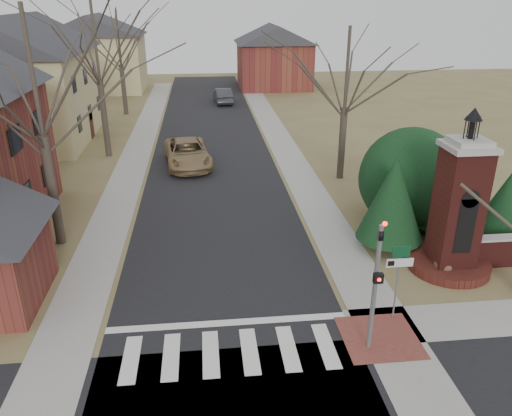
{
  "coord_description": "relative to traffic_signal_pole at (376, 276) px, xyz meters",
  "views": [
    {
      "loc": [
        -0.54,
        -11.52,
        10.12
      ],
      "look_at": [
        1.36,
        6.0,
        2.56
      ],
      "focal_mm": 35.0,
      "sensor_mm": 36.0,
      "label": 1
    }
  ],
  "objects": [
    {
      "name": "ground",
      "position": [
        -4.3,
        -0.57,
        -2.59
      ],
      "size": [
        120.0,
        120.0,
        0.0
      ],
      "primitive_type": "plane",
      "color": "brown",
      "rests_on": "ground"
    },
    {
      "name": "main_street",
      "position": [
        -4.3,
        21.43,
        -2.58
      ],
      "size": [
        8.0,
        70.0,
        0.01
      ],
      "primitive_type": "cube",
      "color": "black",
      "rests_on": "ground"
    },
    {
      "name": "crosswalk_zone",
      "position": [
        -4.3,
        0.23,
        -2.58
      ],
      "size": [
        8.0,
        2.2,
        0.02
      ],
      "primitive_type": "cube",
      "color": "silver",
      "rests_on": "ground"
    },
    {
      "name": "stop_bar",
      "position": [
        -4.3,
        1.73,
        -2.58
      ],
      "size": [
        8.0,
        0.35,
        0.02
      ],
      "primitive_type": "cube",
      "color": "silver",
      "rests_on": "ground"
    },
    {
      "name": "sidewalk_right_main",
      "position": [
        0.9,
        21.43,
        -2.58
      ],
      "size": [
        2.0,
        60.0,
        0.02
      ],
      "primitive_type": "cube",
      "color": "gray",
      "rests_on": "ground"
    },
    {
      "name": "sidewalk_left",
      "position": [
        -9.5,
        21.43,
        -2.58
      ],
      "size": [
        2.0,
        60.0,
        0.02
      ],
      "primitive_type": "cube",
      "color": "gray",
      "rests_on": "ground"
    },
    {
      "name": "curb_apron",
      "position": [
        0.5,
        0.43,
        -2.57
      ],
      "size": [
        2.4,
        2.4,
        0.02
      ],
      "primitive_type": "cube",
      "color": "brown",
      "rests_on": "ground"
    },
    {
      "name": "traffic_signal_pole",
      "position": [
        0.0,
        0.0,
        0.0
      ],
      "size": [
        0.28,
        0.41,
        4.5
      ],
      "color": "slate",
      "rests_on": "ground"
    },
    {
      "name": "sign_post",
      "position": [
        1.29,
        1.41,
        -0.64
      ],
      "size": [
        0.9,
        0.07,
        2.75
      ],
      "color": "slate",
      "rests_on": "ground"
    },
    {
      "name": "brick_gate_monument",
      "position": [
        4.7,
        4.42,
        -0.42
      ],
      "size": [
        3.2,
        3.2,
        6.47
      ],
      "color": "#531C18",
      "rests_on": "ground"
    },
    {
      "name": "house_stucco_left",
      "position": [
        -17.8,
        26.42,
        2.01
      ],
      "size": [
        9.8,
        12.8,
        9.28
      ],
      "color": "tan",
      "rests_on": "ground"
    },
    {
      "name": "house_distant_left",
      "position": [
        -16.31,
        47.42,
        1.66
      ],
      "size": [
        10.8,
        8.8,
        8.53
      ],
      "color": "tan",
      "rests_on": "ground"
    },
    {
      "name": "house_distant_right",
      "position": [
        3.69,
        47.42,
        1.06
      ],
      "size": [
        8.8,
        8.8,
        7.3
      ],
      "color": "brown",
      "rests_on": "ground"
    },
    {
      "name": "evergreen_near",
      "position": [
        2.9,
        6.43,
        -0.29
      ],
      "size": [
        2.8,
        2.8,
        4.1
      ],
      "color": "#473D33",
      "rests_on": "ground"
    },
    {
      "name": "evergreen_mid",
      "position": [
        6.2,
        7.63,
        0.01
      ],
      "size": [
        3.4,
        3.4,
        4.7
      ],
      "color": "#473D33",
      "rests_on": "ground"
    },
    {
      "name": "evergreen_far",
      "position": [
        8.2,
        6.63,
        -0.69
      ],
      "size": [
        2.4,
        2.4,
        3.3
      ],
      "color": "#473D33",
      "rests_on": "ground"
    },
    {
      "name": "evergreen_mass",
      "position": [
        4.7,
        8.93,
        -0.19
      ],
      "size": [
        4.8,
        4.8,
        4.8
      ],
      "primitive_type": "sphere",
      "color": "black",
      "rests_on": "ground"
    },
    {
      "name": "bare_tree_0",
      "position": [
        -11.3,
        8.43,
        5.11
      ],
      "size": [
        8.05,
        8.05,
        11.15
      ],
      "color": "#473D33",
      "rests_on": "ground"
    },
    {
      "name": "bare_tree_1",
      "position": [
        -11.3,
        21.43,
        5.44
      ],
      "size": [
        8.4,
        8.4,
        11.64
      ],
      "color": "#473D33",
      "rests_on": "ground"
    },
    {
      "name": "bare_tree_2",
      "position": [
        -11.8,
        34.43,
        4.44
      ],
      "size": [
        7.35,
        7.35,
        10.19
      ],
      "color": "#473D33",
      "rests_on": "ground"
    },
    {
      "name": "bare_tree_3",
      "position": [
        3.2,
        15.43,
        4.1
      ],
      "size": [
        7.0,
        7.0,
        9.7
      ],
      "color": "#473D33",
      "rests_on": "ground"
    },
    {
      "name": "pickup_truck",
      "position": [
        -5.9,
        18.78,
        -1.78
      ],
      "size": [
        3.36,
        6.09,
        1.61
      ],
      "primitive_type": "imported",
      "rotation": [
        0.0,
        0.0,
        0.12
      ],
      "color": "#937850",
      "rests_on": "ground"
    },
    {
      "name": "distant_car",
      "position": [
        -2.7,
        38.57,
        -1.84
      ],
      "size": [
        1.88,
        4.62,
        1.49
      ],
      "primitive_type": "imported",
      "rotation": [
        0.0,
        0.0,
        3.21
      ],
      "color": "#36383E",
      "rests_on": "ground"
    },
    {
      "name": "dry_shrub_left",
      "position": [
        4.3,
        4.03,
        -2.2
      ],
      "size": [
        0.78,
        0.78,
        0.78
      ],
      "primitive_type": "sphere",
      "color": "brown",
      "rests_on": "ground"
    }
  ]
}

